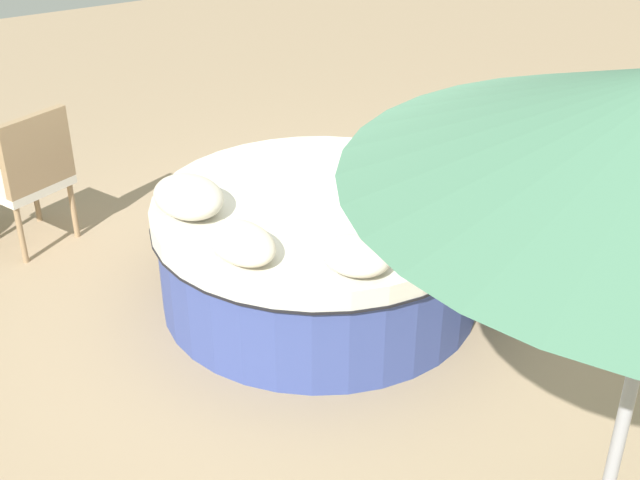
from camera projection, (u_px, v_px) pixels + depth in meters
ground_plane at (320, 295)px, 5.30m from camera, size 16.00×16.00×0.00m
round_bed at (320, 248)px, 5.14m from camera, size 2.03×2.03×0.67m
throw_pillow_0 at (188, 196)px, 4.81m from camera, size 0.51×0.38×0.20m
throw_pillow_1 at (241, 242)px, 4.38m from camera, size 0.49×0.32×0.15m
throw_pillow_2 at (356, 255)px, 4.28m from camera, size 0.40×0.34×0.14m
throw_pillow_3 at (433, 214)px, 4.62m from camera, size 0.45×0.30×0.20m
patio_chair at (29, 171)px, 5.60m from camera, size 0.66×0.67×0.98m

